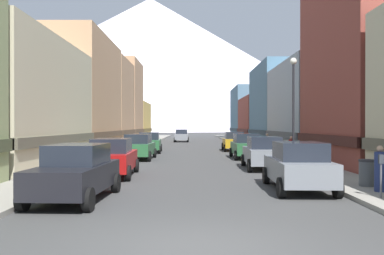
{
  "coord_description": "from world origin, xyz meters",
  "views": [
    {
      "loc": [
        -0.1,
        -7.97,
        2.39
      ],
      "look_at": [
        0.07,
        40.58,
        2.12
      ],
      "focal_mm": 38.22,
      "sensor_mm": 36.0,
      "label": 1
    }
  ],
  "objects_px": {
    "car_driving_0": "(180,136)",
    "pedestrian_1": "(266,143)",
    "car_left_0": "(74,172)",
    "pedestrian_0": "(290,149)",
    "parking_meter_near": "(379,170)",
    "trash_bin_right": "(365,173)",
    "potted_plant_0": "(305,153)",
    "streetlamp_right": "(292,96)",
    "car_left_3": "(148,142)",
    "car_left_1": "(111,157)",
    "pedestrian_2": "(378,170)",
    "car_left_2": "(137,147)",
    "car_right_1": "(262,153)",
    "car_right_2": "(245,146)",
    "car_right_3": "(232,141)",
    "car_right_0": "(297,166)"
  },
  "relations": [
    {
      "from": "car_left_0",
      "to": "car_left_2",
      "type": "xyz_separation_m",
      "value": [
        -0.0,
        15.37,
        0.0
      ]
    },
    {
      "from": "car_right_1",
      "to": "car_right_2",
      "type": "distance_m",
      "value": 7.09
    },
    {
      "from": "car_left_0",
      "to": "pedestrian_0",
      "type": "distance_m",
      "value": 16.45
    },
    {
      "from": "car_right_2",
      "to": "trash_bin_right",
      "type": "xyz_separation_m",
      "value": [
        2.55,
        -14.29,
        -0.26
      ]
    },
    {
      "from": "car_right_3",
      "to": "pedestrian_1",
      "type": "xyz_separation_m",
      "value": [
        2.45,
        -3.64,
        -0.05
      ]
    },
    {
      "from": "car_left_1",
      "to": "streetlamp_right",
      "type": "xyz_separation_m",
      "value": [
        9.15,
        2.96,
        3.09
      ]
    },
    {
      "from": "car_right_2",
      "to": "potted_plant_0",
      "type": "relative_size",
      "value": 5.08
    },
    {
      "from": "pedestrian_1",
      "to": "pedestrian_2",
      "type": "height_order",
      "value": "pedestrian_2"
    },
    {
      "from": "car_left_1",
      "to": "pedestrian_1",
      "type": "bearing_deg",
      "value": 56.91
    },
    {
      "from": "car_right_1",
      "to": "parking_meter_near",
      "type": "distance_m",
      "value": 9.81
    },
    {
      "from": "car_driving_0",
      "to": "streetlamp_right",
      "type": "xyz_separation_m",
      "value": [
        6.95,
        -36.8,
        3.09
      ]
    },
    {
      "from": "streetlamp_right",
      "to": "car_left_3",
      "type": "bearing_deg",
      "value": 123.88
    },
    {
      "from": "car_left_2",
      "to": "car_left_3",
      "type": "distance_m",
      "value": 7.2
    },
    {
      "from": "car_driving_0",
      "to": "pedestrian_1",
      "type": "height_order",
      "value": "car_driving_0"
    },
    {
      "from": "trash_bin_right",
      "to": "streetlamp_right",
      "type": "bearing_deg",
      "value": 98.25
    },
    {
      "from": "trash_bin_right",
      "to": "potted_plant_0",
      "type": "bearing_deg",
      "value": 86.35
    },
    {
      "from": "pedestrian_0",
      "to": "car_right_1",
      "type": "bearing_deg",
      "value": -123.0
    },
    {
      "from": "car_driving_0",
      "to": "parking_meter_near",
      "type": "height_order",
      "value": "car_driving_0"
    },
    {
      "from": "potted_plant_0",
      "to": "pedestrian_2",
      "type": "relative_size",
      "value": 0.56
    },
    {
      "from": "car_right_1",
      "to": "trash_bin_right",
      "type": "distance_m",
      "value": 7.65
    },
    {
      "from": "pedestrian_1",
      "to": "car_right_3",
      "type": "bearing_deg",
      "value": 123.96
    },
    {
      "from": "car_left_2",
      "to": "car_right_3",
      "type": "xyz_separation_m",
      "value": [
        7.6,
        9.68,
        0.0
      ]
    },
    {
      "from": "pedestrian_0",
      "to": "pedestrian_1",
      "type": "xyz_separation_m",
      "value": [
        -0.0,
        8.38,
        -0.01
      ]
    },
    {
      "from": "car_left_2",
      "to": "car_right_2",
      "type": "height_order",
      "value": "same"
    },
    {
      "from": "car_left_0",
      "to": "pedestrian_0",
      "type": "xyz_separation_m",
      "value": [
        10.05,
        13.03,
        -0.04
      ]
    },
    {
      "from": "car_right_3",
      "to": "car_left_3",
      "type": "bearing_deg",
      "value": -161.92
    },
    {
      "from": "car_driving_0",
      "to": "car_left_0",
      "type": "bearing_deg",
      "value": -92.75
    },
    {
      "from": "car_left_0",
      "to": "car_left_2",
      "type": "bearing_deg",
      "value": 90.01
    },
    {
      "from": "streetlamp_right",
      "to": "car_left_2",
      "type": "bearing_deg",
      "value": 144.94
    },
    {
      "from": "car_right_3",
      "to": "car_driving_0",
      "type": "distance_m",
      "value": 21.39
    },
    {
      "from": "car_right_1",
      "to": "trash_bin_right",
      "type": "bearing_deg",
      "value": -70.5
    },
    {
      "from": "car_left_3",
      "to": "potted_plant_0",
      "type": "xyz_separation_m",
      "value": [
        10.8,
        -10.35,
        -0.26
      ]
    },
    {
      "from": "pedestrian_0",
      "to": "pedestrian_2",
      "type": "bearing_deg",
      "value": -90.0
    },
    {
      "from": "car_left_0",
      "to": "car_left_1",
      "type": "xyz_separation_m",
      "value": [
        -0.0,
        5.99,
        0.0
      ]
    },
    {
      "from": "car_right_1",
      "to": "pedestrian_1",
      "type": "xyz_separation_m",
      "value": [
        2.45,
        12.16,
        -0.05
      ]
    },
    {
      "from": "pedestrian_0",
      "to": "streetlamp_right",
      "type": "height_order",
      "value": "streetlamp_right"
    },
    {
      "from": "car_right_0",
      "to": "car_driving_0",
      "type": "bearing_deg",
      "value": 97.03
    },
    {
      "from": "car_left_1",
      "to": "potted_plant_0",
      "type": "height_order",
      "value": "car_left_1"
    },
    {
      "from": "car_left_0",
      "to": "pedestrian_1",
      "type": "xyz_separation_m",
      "value": [
        10.05,
        21.41,
        -0.05
      ]
    },
    {
      "from": "car_driving_0",
      "to": "pedestrian_0",
      "type": "xyz_separation_m",
      "value": [
        7.85,
        -32.72,
        -0.04
      ]
    },
    {
      "from": "car_left_1",
      "to": "car_right_0",
      "type": "bearing_deg",
      "value": -27.9
    },
    {
      "from": "pedestrian_1",
      "to": "car_right_0",
      "type": "bearing_deg",
      "value": -97.19
    },
    {
      "from": "car_left_3",
      "to": "pedestrian_2",
      "type": "distance_m",
      "value": 23.98
    },
    {
      "from": "car_left_2",
      "to": "pedestrian_0",
      "type": "distance_m",
      "value": 10.32
    },
    {
      "from": "car_left_0",
      "to": "potted_plant_0",
      "type": "bearing_deg",
      "value": 48.55
    },
    {
      "from": "car_right_2",
      "to": "pedestrian_2",
      "type": "bearing_deg",
      "value": -81.04
    },
    {
      "from": "streetlamp_right",
      "to": "car_left_1",
      "type": "bearing_deg",
      "value": -162.1
    },
    {
      "from": "car_driving_0",
      "to": "pedestrian_2",
      "type": "bearing_deg",
      "value": -80.09
    },
    {
      "from": "parking_meter_near",
      "to": "streetlamp_right",
      "type": "bearing_deg",
      "value": 92.46
    },
    {
      "from": "car_left_0",
      "to": "car_right_0",
      "type": "distance_m",
      "value": 7.85
    }
  ]
}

